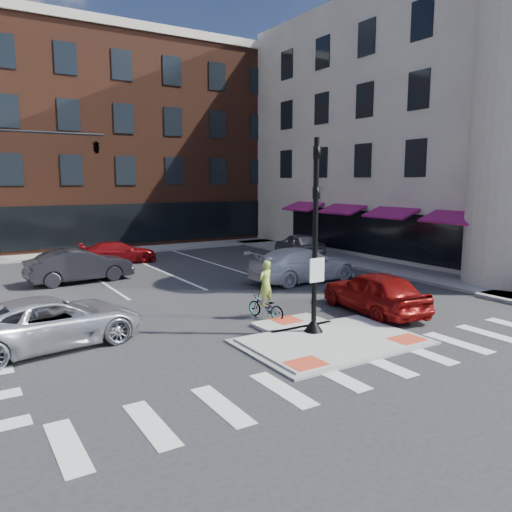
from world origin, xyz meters
TOP-DOWN VIEW (x-y plane):
  - ground at (0.00, 0.00)m, footprint 120.00×120.00m
  - refuge_island at (0.00, -0.26)m, footprint 5.40×4.65m
  - sidewalk_e at (10.80, 10.00)m, footprint 3.00×24.00m
  - sidewalk_n at (3.00, 22.00)m, footprint 26.00×3.00m
  - building_n at (3.00, 31.99)m, footprint 24.40×18.40m
  - building_e at (21.54, 11.50)m, footprint 21.90×23.90m
  - building_far_left at (-4.00, 52.00)m, footprint 10.00×12.00m
  - building_far_right at (9.00, 54.00)m, footprint 12.00×12.00m
  - signal_pole at (0.00, 0.40)m, footprint 0.60×0.60m
  - mast_arm_signal at (-3.47, 18.00)m, footprint 6.10×2.24m
  - silver_suv at (-7.20, 3.60)m, footprint 5.63×3.21m
  - red_sedan at (3.58, 1.37)m, footprint 2.34×4.76m
  - white_pickup at (4.86, 7.40)m, footprint 5.63×2.40m
  - bg_car_dark at (-4.36, 12.87)m, footprint 4.97×2.08m
  - bg_car_silver at (9.50, 13.98)m, footprint 2.45×4.66m
  - bg_car_red at (-1.18, 17.36)m, footprint 4.56×2.25m
  - cyclist at (-0.25, 2.80)m, footprint 0.97×1.71m

SIDE VIEW (x-z plane):
  - ground at x=0.00m, z-range 0.00..0.00m
  - refuge_island at x=0.00m, z-range -0.01..0.11m
  - sidewalk_e at x=10.80m, z-range 0.00..0.15m
  - sidewalk_n at x=3.00m, z-range 0.00..0.15m
  - bg_car_red at x=-1.18m, z-range 0.00..1.28m
  - cyclist at x=-0.25m, z-range -0.34..1.74m
  - silver_suv at x=-7.20m, z-range 0.00..1.48m
  - bg_car_silver at x=9.50m, z-range 0.00..1.51m
  - red_sedan at x=3.58m, z-range 0.00..1.56m
  - bg_car_dark at x=-4.36m, z-range 0.00..1.60m
  - white_pickup at x=4.86m, z-range 0.00..1.62m
  - signal_pole at x=0.00m, z-range -0.63..5.35m
  - building_far_left at x=-4.00m, z-range 0.00..10.00m
  - building_far_right at x=9.00m, z-range 0.00..12.00m
  - mast_arm_signal at x=-3.47m, z-range 2.21..10.21m
  - building_n at x=3.00m, z-range 0.05..15.55m
  - building_e at x=21.54m, z-range -0.81..16.89m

